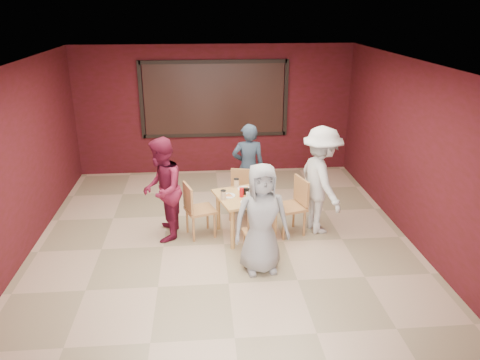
{
  "coord_description": "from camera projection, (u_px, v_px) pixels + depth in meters",
  "views": [
    {
      "loc": [
        -0.32,
        -6.6,
        3.61
      ],
      "look_at": [
        0.28,
        0.29,
        0.98
      ],
      "focal_mm": 35.0,
      "sensor_mm": 36.0,
      "label": 1
    }
  ],
  "objects": [
    {
      "name": "diner_left",
      "position": [
        162.0,
        190.0,
        7.38
      ],
      "size": [
        0.66,
        0.84,
        1.68
      ],
      "primitive_type": "imported",
      "rotation": [
        0.0,
        0.0,
        -1.61
      ],
      "color": "maroon",
      "rests_on": "floor"
    },
    {
      "name": "dining_table",
      "position": [
        246.0,
        200.0,
        7.53
      ],
      "size": [
        1.1,
        1.1,
        0.86
      ],
      "color": "#DEAA5B",
      "rests_on": "floor"
    },
    {
      "name": "window_blinds",
      "position": [
        214.0,
        99.0,
        10.08
      ],
      "size": [
        3.0,
        0.02,
        1.5
      ],
      "primitive_type": "cube",
      "color": "black"
    },
    {
      "name": "diner_back",
      "position": [
        248.0,
        167.0,
        8.46
      ],
      "size": [
        0.6,
        0.39,
        1.62
      ],
      "primitive_type": "imported",
      "rotation": [
        0.0,
        0.0,
        3.13
      ],
      "color": "#283748",
      "rests_on": "floor"
    },
    {
      "name": "diner_right",
      "position": [
        321.0,
        181.0,
        7.6
      ],
      "size": [
        0.88,
        1.27,
        1.79
      ],
      "primitive_type": "imported",
      "rotation": [
        0.0,
        0.0,
        1.77
      ],
      "color": "silver",
      "rests_on": "floor"
    },
    {
      "name": "chair_right",
      "position": [
        294.0,
        203.0,
        7.65
      ],
      "size": [
        0.57,
        0.57,
        0.95
      ],
      "color": "#B56F46",
      "rests_on": "floor"
    },
    {
      "name": "chair_left",
      "position": [
        196.0,
        207.0,
        7.54
      ],
      "size": [
        0.55,
        0.55,
        0.91
      ],
      "color": "#B56F46",
      "rests_on": "floor"
    },
    {
      "name": "chair_back",
      "position": [
        242.0,
        191.0,
        8.28
      ],
      "size": [
        0.49,
        0.49,
        0.86
      ],
      "color": "#B56F46",
      "rests_on": "floor"
    },
    {
      "name": "chair_front",
      "position": [
        259.0,
        232.0,
        6.84
      ],
      "size": [
        0.45,
        0.45,
        0.82
      ],
      "color": "#B56F46",
      "rests_on": "floor"
    },
    {
      "name": "floor",
      "position": [
        224.0,
        244.0,
        7.45
      ],
      "size": [
        7.0,
        7.0,
        0.0
      ],
      "primitive_type": "plane",
      "color": "#CAAB8C",
      "rests_on": "ground"
    },
    {
      "name": "diner_front",
      "position": [
        261.0,
        219.0,
        6.47
      ],
      "size": [
        0.83,
        0.59,
        1.61
      ],
      "primitive_type": "imported",
      "rotation": [
        0.0,
        0.0,
        0.11
      ],
      "color": "#959595",
      "rests_on": "floor"
    }
  ]
}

